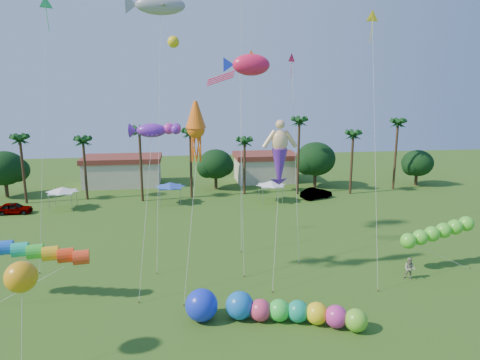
{
  "coord_description": "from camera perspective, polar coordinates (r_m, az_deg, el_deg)",
  "views": [
    {
      "loc": [
        -4.37,
        -21.34,
        15.88
      ],
      "look_at": [
        0.0,
        10.0,
        9.0
      ],
      "focal_mm": 32.0,
      "sensor_mm": 36.0,
      "label": 1
    }
  ],
  "objects": [
    {
      "name": "tree_line",
      "position": [
        66.83,
        -1.0,
        2.26
      ],
      "size": [
        69.46,
        8.91,
        11.0
      ],
      "color": "#3A2819",
      "rests_on": "ground"
    },
    {
      "name": "buildings_row",
      "position": [
        72.69,
        -6.78,
        1.17
      ],
      "size": [
        35.0,
        7.0,
        4.0
      ],
      "color": "beige",
      "rests_on": "ground"
    },
    {
      "name": "tent_row",
      "position": [
        59.17,
        -9.32,
        -0.72
      ],
      "size": [
        31.0,
        4.0,
        0.6
      ],
      "color": "white",
      "rests_on": "ground"
    },
    {
      "name": "car_a",
      "position": [
        61.95,
        -27.92,
        -3.34
      ],
      "size": [
        4.35,
        1.75,
        1.48
      ],
      "primitive_type": "imported",
      "rotation": [
        0.0,
        0.0,
        1.57
      ],
      "color": "#4C4C54",
      "rests_on": "ground"
    },
    {
      "name": "car_b",
      "position": [
        63.23,
        10.12,
        -1.75
      ],
      "size": [
        5.01,
        3.34,
        1.56
      ],
      "primitive_type": "imported",
      "rotation": [
        0.0,
        0.0,
        1.96
      ],
      "color": "#4C4C54",
      "rests_on": "ground"
    },
    {
      "name": "spectator_b",
      "position": [
        39.39,
        21.68,
        -10.93
      ],
      "size": [
        1.16,
        1.13,
        1.88
      ],
      "primitive_type": "imported",
      "rotation": [
        0.0,
        0.0,
        -0.67
      ],
      "color": "#9F9D84",
      "rests_on": "ground"
    },
    {
      "name": "caterpillar_inflatable",
      "position": [
        30.87,
        6.61,
        -17.01
      ],
      "size": [
        9.45,
        4.66,
        1.97
      ],
      "rotation": [
        0.0,
        0.0,
        -0.33
      ],
      "color": "#D93963",
      "rests_on": "ground"
    },
    {
      "name": "blue_ball",
      "position": [
        30.92,
        -5.15,
        -16.28
      ],
      "size": [
        2.26,
        2.26,
        2.26
      ],
      "primitive_type": "sphere",
      "color": "#1931E5",
      "rests_on": "ground"
    },
    {
      "name": "rainbow_tube",
      "position": [
        34.85,
        -23.65,
        -9.59
      ],
      "size": [
        8.66,
        1.37,
        4.06
      ],
      "color": "#F6401B",
      "rests_on": "ground"
    },
    {
      "name": "green_worm",
      "position": [
        40.42,
        21.52,
        -7.56
      ],
      "size": [
        9.58,
        2.96,
        3.57
      ],
      "color": "#55D72F",
      "rests_on": "ground"
    },
    {
      "name": "orange_ball_kite",
      "position": [
        27.37,
        -27.16,
        -11.43
      ],
      "size": [
        1.83,
        2.62,
        6.4
      ],
      "color": "orange",
      "rests_on": "ground"
    },
    {
      "name": "merman_kite",
      "position": [
        35.2,
        5.3,
        3.05
      ],
      "size": [
        2.4,
        4.32,
        12.86
      ],
      "color": "#F4C18A",
      "rests_on": "ground"
    },
    {
      "name": "fish_kite",
      "position": [
        38.49,
        1.5,
        15.09
      ],
      "size": [
        5.19,
        5.7,
        18.82
      ],
      "color": "#F91B4D",
      "rests_on": "ground"
    },
    {
      "name": "shark_kite",
      "position": [
        42.52,
        -10.58,
        21.93
      ],
      "size": [
        6.2,
        8.08,
        24.25
      ],
      "color": "#989BA6",
      "rests_on": "ground"
    },
    {
      "name": "squid_kite",
      "position": [
        33.05,
        -5.89,
        6.74
      ],
      "size": [
        2.22,
        4.5,
        14.96
      ],
      "color": "orange",
      "rests_on": "ground"
    },
    {
      "name": "lobster_kite",
      "position": [
        33.94,
        -11.72,
        6.49
      ],
      "size": [
        4.45,
        5.19,
        13.4
      ],
      "color": "purple",
      "rests_on": "ground"
    },
    {
      "name": "delta_kite_red",
      "position": [
        41.61,
        6.94,
        15.15
      ],
      "size": [
        1.0,
        5.21,
        19.03
      ],
      "color": "#E91946",
      "rests_on": "ground"
    },
    {
      "name": "delta_kite_yellow",
      "position": [
        37.97,
        17.25,
        19.42
      ],
      "size": [
        1.22,
        5.11,
        21.96
      ],
      "color": "yellow",
      "rests_on": "ground"
    },
    {
      "name": "delta_kite_green",
      "position": [
        43.52,
        -24.47,
        20.2
      ],
      "size": [
        1.91,
        5.43,
        23.68
      ],
      "color": "#2FCB6A",
      "rests_on": "ground"
    }
  ]
}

